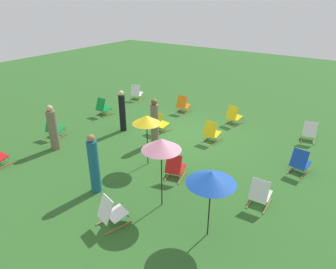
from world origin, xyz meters
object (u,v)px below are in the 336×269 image
object	(u,v)px
deckchair_3	(159,123)
deckchair_9	(234,116)
deckchair_12	(183,105)
person_3	(155,122)
deckchair_1	(137,93)
deckchair_5	(54,128)
person_0	(122,112)
person_2	(94,165)
deckchair_8	(175,167)
umbrella_1	(161,144)
deckchair_0	(103,107)
deckchair_11	(212,132)
person_1	(53,129)
deckchair_7	(111,213)
deckchair_10	(260,194)
deckchair_2	(300,162)
deckchair_6	(309,132)
umbrella_0	(211,178)
umbrella_2	(147,120)

from	to	relation	value
deckchair_3	deckchair_9	bearing A→B (deg)	-120.67
deckchair_12	person_3	bearing A→B (deg)	101.52
deckchair_1	deckchair_12	world-z (taller)	same
deckchair_5	person_0	bearing A→B (deg)	-137.15
deckchair_12	person_2	size ratio (longest dim) A/B	0.47
deckchair_8	umbrella_1	distance (m)	2.01
deckchair_0	deckchair_11	xyz separation A→B (m)	(-5.45, -0.31, 0.00)
deckchair_5	deckchair_3	bearing A→B (deg)	-143.95
deckchair_1	deckchair_9	bearing A→B (deg)	160.32
deckchair_9	deckchair_12	distance (m)	2.57
person_1	deckchair_5	bearing A→B (deg)	77.86
deckchair_8	person_2	size ratio (longest dim) A/B	0.47
person_1	deckchair_11	bearing A→B (deg)	-26.12
deckchair_3	deckchair_7	world-z (taller)	same
deckchair_3	deckchair_10	world-z (taller)	same
deckchair_2	person_0	size ratio (longest dim) A/B	0.49
deckchair_2	deckchair_11	bearing A→B (deg)	-0.01
deckchair_6	deckchair_10	xyz separation A→B (m)	(0.23, 4.94, 0.00)
deckchair_8	deckchair_0	bearing A→B (deg)	-37.70
deckchair_12	umbrella_0	xyz separation A→B (m)	(-4.79, 6.67, 1.21)
deckchair_1	person_2	bearing A→B (deg)	104.48
deckchair_7	deckchair_12	bearing A→B (deg)	-53.61
deckchair_5	umbrella_2	bearing A→B (deg)	-179.99
deckchair_3	umbrella_2	bearing A→B (deg)	127.87
deckchair_6	deckchair_11	size ratio (longest dim) A/B	1.00
umbrella_0	umbrella_2	xyz separation A→B (m)	(3.20, -1.85, -0.00)
deckchair_11	deckchair_7	bearing A→B (deg)	93.71
umbrella_2	umbrella_1	bearing A→B (deg)	137.11
umbrella_0	umbrella_2	size ratio (longest dim) A/B	1.01
deckchair_6	deckchair_7	bearing A→B (deg)	60.55
deckchair_3	person_0	bearing A→B (deg)	39.88
deckchair_1	deckchair_2	xyz separation A→B (m)	(-8.97, 2.85, 0.00)
deckchair_7	deckchair_9	bearing A→B (deg)	-72.00
deckchair_8	umbrella_2	bearing A→B (deg)	-23.18
deckchair_6	umbrella_0	size ratio (longest dim) A/B	0.48
deckchair_0	deckchair_2	size ratio (longest dim) A/B	1.00
deckchair_3	deckchair_7	bearing A→B (deg)	124.52
deckchair_0	person_2	distance (m)	6.16
umbrella_1	person_3	size ratio (longest dim) A/B	1.13
person_3	person_0	bearing A→B (deg)	140.46
deckchair_7	person_0	xyz separation A→B (m)	(3.62, -4.49, 0.45)
deckchair_1	deckchair_2	size ratio (longest dim) A/B	1.04
person_0	person_2	size ratio (longest dim) A/B	0.95
deckchair_10	deckchair_1	bearing A→B (deg)	-32.80
deckchair_3	person_3	world-z (taller)	person_3
deckchair_3	deckchair_12	xyz separation A→B (m)	(0.39, -2.48, 0.00)
deckchair_0	person_0	size ratio (longest dim) A/B	0.49
deckchair_12	umbrella_1	xyz separation A→B (m)	(-3.25, 6.36, 1.45)
deckchair_12	person_1	xyz separation A→B (m)	(1.88, 5.84, 0.41)
deckchair_9	person_0	world-z (taller)	person_0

